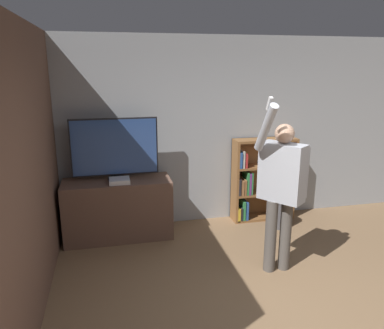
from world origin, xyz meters
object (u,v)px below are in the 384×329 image
at_px(television, 115,148).
at_px(person, 282,184).
at_px(game_console, 119,181).
at_px(bookshelf, 258,181).
at_px(waste_bin, 280,213).

xyz_separation_m(television, person, (1.74, -1.34, -0.20)).
relative_size(game_console, bookshelf, 0.21).
relative_size(television, game_console, 4.31).
bearing_deg(waste_bin, television, 173.95).
distance_m(game_console, person, 2.07).
height_order(person, waste_bin, person).
relative_size(bookshelf, person, 0.62).
distance_m(person, waste_bin, 1.49).
distance_m(bookshelf, person, 1.57).
bearing_deg(game_console, person, -34.35).
xyz_separation_m(television, bookshelf, (2.09, 0.12, -0.64)).
distance_m(game_console, bookshelf, 2.09).
distance_m(bookshelf, waste_bin, 0.57).
distance_m(television, game_console, 0.44).
height_order(game_console, waste_bin, game_console).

